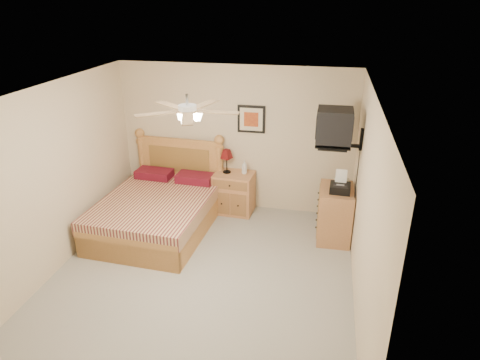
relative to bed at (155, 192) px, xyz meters
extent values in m
plane|color=gray|center=(1.05, -1.12, -0.68)|extent=(4.50, 4.50, 0.00)
cube|color=white|center=(1.05, -1.12, 1.82)|extent=(4.00, 4.50, 0.04)
cube|color=beige|center=(1.05, 1.13, 0.57)|extent=(4.00, 0.04, 2.50)
cube|color=beige|center=(1.05, -3.37, 0.57)|extent=(4.00, 0.04, 2.50)
cube|color=beige|center=(-0.95, -1.12, 0.57)|extent=(0.04, 4.50, 2.50)
cube|color=beige|center=(3.05, -1.12, 0.57)|extent=(0.04, 4.50, 2.50)
cube|color=#B0784D|center=(1.07, 0.88, -0.32)|extent=(0.69, 0.53, 0.71)
imported|color=silver|center=(1.24, 0.93, 0.16)|extent=(0.10, 0.10, 0.24)
cube|color=black|center=(1.32, 1.11, 0.94)|extent=(0.46, 0.04, 0.46)
cube|color=#9D6236|center=(2.78, 0.33, -0.26)|extent=(0.50, 0.72, 0.84)
imported|color=beige|center=(2.74, 0.56, 0.18)|extent=(0.26, 0.33, 0.03)
imported|color=tan|center=(2.76, 0.57, 0.20)|extent=(0.21, 0.28, 0.02)
camera|label=1|loc=(2.53, -5.65, 2.85)|focal=32.00mm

